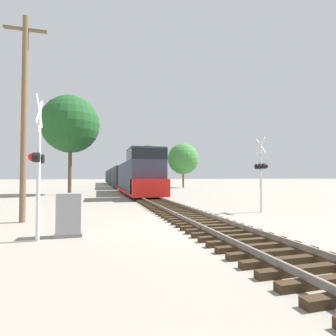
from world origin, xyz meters
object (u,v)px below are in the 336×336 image
(crossing_signal_far, at_px, (261,169))
(utility_pole, at_px, (24,114))
(relay_cabinet, at_px, (69,215))
(tree_deep_background, at_px, (148,156))
(freight_train, at_px, (118,177))
(crossing_signal_near, at_px, (38,161))
(tree_mid_background, at_px, (183,159))
(tree_far_right, at_px, (70,124))

(crossing_signal_far, xyz_separation_m, utility_pole, (-12.16, -0.02, 2.33))
(relay_cabinet, xyz_separation_m, tree_deep_background, (13.27, 54.20, 6.49))
(freight_train, bearing_deg, utility_pole, -100.20)
(freight_train, bearing_deg, crossing_signal_far, -83.60)
(freight_train, relative_size, crossing_signal_far, 16.40)
(crossing_signal_near, bearing_deg, freight_train, 172.30)
(crossing_signal_near, bearing_deg, tree_mid_background, 154.78)
(tree_mid_background, bearing_deg, crossing_signal_far, -100.92)
(freight_train, xyz_separation_m, tree_deep_background, (8.05, 9.14, 5.23))
(crossing_signal_near, distance_m, crossing_signal_far, 11.47)
(freight_train, bearing_deg, relay_cabinet, -96.61)
(crossing_signal_far, height_order, tree_mid_background, tree_mid_background)
(tree_deep_background, bearing_deg, utility_pole, -107.02)
(freight_train, bearing_deg, tree_mid_background, -40.24)
(crossing_signal_near, relative_size, tree_deep_background, 0.46)
(freight_train, distance_m, relay_cabinet, 45.38)
(crossing_signal_near, distance_m, tree_mid_background, 40.13)
(tree_deep_background, bearing_deg, freight_train, -131.37)
(tree_deep_background, bearing_deg, crossing_signal_near, -104.57)
(crossing_signal_far, relative_size, tree_mid_background, 0.52)
(freight_train, bearing_deg, crossing_signal_near, -97.69)
(crossing_signal_far, xyz_separation_m, tree_far_right, (-11.89, 18.15, 5.41))
(utility_pole, bearing_deg, freight_train, 79.80)
(tree_far_right, xyz_separation_m, tree_mid_background, (18.14, 14.23, -2.62))
(relay_cabinet, bearing_deg, tree_mid_background, 65.75)
(crossing_signal_near, distance_m, relay_cabinet, 2.06)
(tree_mid_background, relative_size, tree_deep_background, 0.82)
(tree_far_right, height_order, tree_deep_background, tree_far_right)
(utility_pole, relative_size, tree_mid_background, 1.15)
(crossing_signal_near, height_order, tree_mid_background, tree_mid_background)
(crossing_signal_near, xyz_separation_m, relay_cabinet, (0.92, 0.40, -1.80))
(tree_far_right, bearing_deg, crossing_signal_far, -56.76)
(relay_cabinet, relative_size, tree_mid_background, 0.18)
(crossing_signal_near, relative_size, relay_cabinet, 3.14)
(crossing_signal_near, relative_size, tree_mid_background, 0.56)
(utility_pole, height_order, tree_far_right, tree_far_right)
(crossing_signal_near, distance_m, utility_pole, 4.66)
(utility_pole, bearing_deg, tree_deep_background, 72.98)
(relay_cabinet, bearing_deg, tree_deep_background, 76.24)
(crossing_signal_far, xyz_separation_m, tree_mid_background, (6.24, 32.38, 2.79))
(crossing_signal_far, bearing_deg, tree_far_right, 33.85)
(crossing_signal_far, bearing_deg, utility_pole, 90.70)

